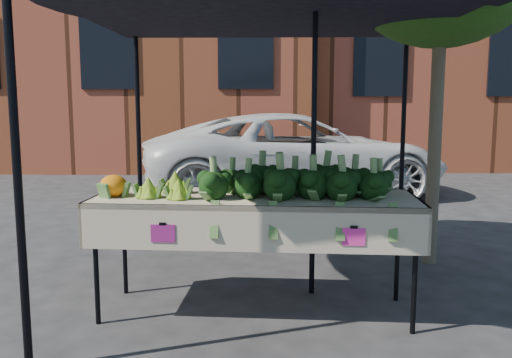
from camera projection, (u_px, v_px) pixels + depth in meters
name	position (u px, v px, depth m)	size (l,w,h in m)	color
ground	(268.00, 315.00, 4.07)	(90.00, 90.00, 0.00)	#262628
table	(255.00, 254.00, 4.08)	(2.44, 0.92, 0.90)	beige
canopy	(271.00, 130.00, 4.44)	(3.16, 3.16, 2.74)	black
broccoli_heap	(299.00, 176.00, 4.01)	(1.49, 0.59, 0.29)	black
romanesco_cluster	(166.00, 181.00, 4.00)	(0.45, 0.49, 0.22)	#A7B82A
cauliflower_pair	(113.00, 183.00, 3.98)	(0.22, 0.22, 0.20)	orange
vehicle	(296.00, 44.00, 8.96)	(2.36, 1.42, 5.13)	white
street_tree	(438.00, 75.00, 5.15)	(1.88, 1.88, 3.70)	#1E4C14
building_left	(95.00, 1.00, 15.44)	(12.00, 8.00, 9.00)	brown
building_right	(509.00, 12.00, 15.69)	(12.00, 8.00, 8.50)	brown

